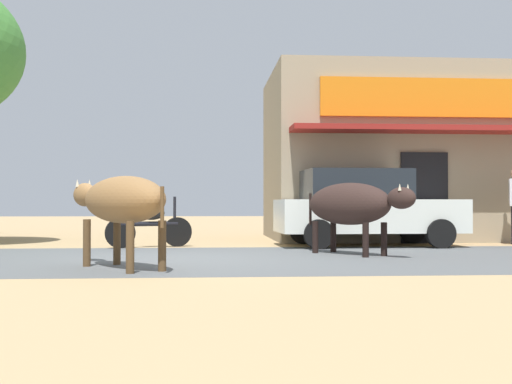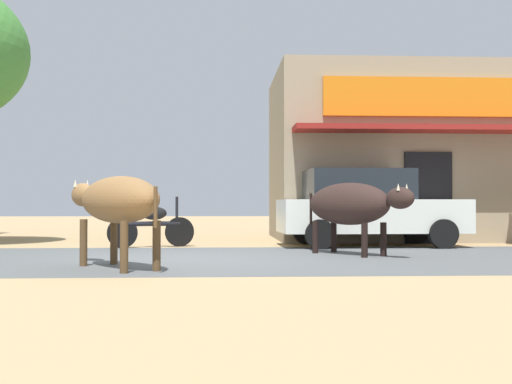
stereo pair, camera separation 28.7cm
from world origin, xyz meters
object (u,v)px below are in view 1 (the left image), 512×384
at_px(cow_near_brown, 121,201).
at_px(cow_far_dark, 351,204).
at_px(parked_motorcycle, 151,225).
at_px(parked_hatchback_car, 364,207).

height_order(cow_near_brown, cow_far_dark, cow_near_brown).
bearing_deg(cow_near_brown, cow_far_dark, 31.02).
bearing_deg(cow_far_dark, parked_motorcycle, 147.48).
bearing_deg(cow_far_dark, parked_hatchback_car, 71.30).
relative_size(parked_motorcycle, cow_far_dark, 0.75).
distance_m(parked_motorcycle, cow_far_dark, 4.44).
bearing_deg(parked_hatchback_car, cow_near_brown, -134.30).
height_order(parked_hatchback_car, parked_motorcycle, parked_hatchback_car).
bearing_deg(parked_hatchback_car, parked_motorcycle, -179.04).
height_order(parked_motorcycle, cow_near_brown, cow_near_brown).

